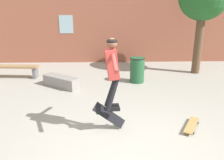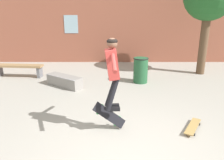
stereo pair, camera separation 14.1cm
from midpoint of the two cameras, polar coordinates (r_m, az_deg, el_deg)
The scene contains 8 objects.
ground_plane at distance 4.46m, azimuth 3.96°, elevation -17.78°, with size 40.00×40.00×0.00m, color #A39E93.
building_backdrop at distance 11.71m, azimuth 1.52°, elevation 14.51°, with size 15.97×0.52×4.67m.
park_bench at distance 9.71m, azimuth -22.81°, elevation 2.93°, with size 2.00×0.57×0.51m.
skate_ledge at distance 7.99m, azimuth -11.88°, elevation -0.26°, with size 1.42×1.18×0.40m.
trash_bin at distance 8.28m, azimuth 7.93°, elevation 2.69°, with size 0.57×0.57×0.95m.
skater at distance 4.46m, azimuth 0.92°, elevation 3.17°, with size 0.34×1.38×1.52m.
skateboard_flipping at distance 4.92m, azimuth 0.12°, elevation -9.25°, with size 0.74×0.29×0.69m.
skateboard_resting at distance 5.43m, azimuth 21.04°, elevation -11.22°, with size 0.62×0.83×0.08m.
Camera 2 is at (-0.23, -3.64, 2.56)m, focal length 35.00 mm.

